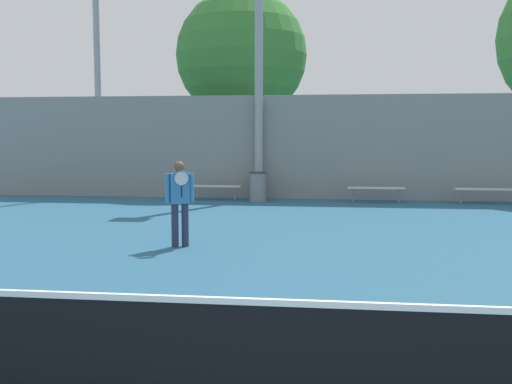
# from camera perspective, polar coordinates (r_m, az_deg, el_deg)

# --- Properties ---
(tennis_net) EXTENTS (11.23, 0.09, 0.99)m
(tennis_net) POSITION_cam_1_polar(r_m,az_deg,el_deg) (4.70, 4.03, -15.95)
(tennis_net) COLOR #99999E
(tennis_net) RESTS_ON ground_plane
(tennis_player) EXTENTS (0.53, 0.49, 1.69)m
(tennis_player) POSITION_cam_1_polar(r_m,az_deg,el_deg) (11.85, -7.27, -0.62)
(tennis_player) COLOR #282D47
(tennis_player) RESTS_ON ground_plane
(bench_courtside_near) EXTENTS (1.89, 0.40, 0.49)m
(bench_courtside_near) POSITION_cam_1_polar(r_m,az_deg,el_deg) (20.21, -4.16, 0.49)
(bench_courtside_near) COLOR silver
(bench_courtside_near) RESTS_ON ground_plane
(bench_courtside_far) EXTENTS (2.07, 0.40, 0.49)m
(bench_courtside_far) POSITION_cam_1_polar(r_m,az_deg,el_deg) (20.43, 21.24, 0.19)
(bench_courtside_far) COLOR silver
(bench_courtside_far) RESTS_ON ground_plane
(bench_adjacent_court) EXTENTS (1.85, 0.40, 0.49)m
(bench_adjacent_court) POSITION_cam_1_polar(r_m,az_deg,el_deg) (19.87, 11.38, 0.31)
(bench_adjacent_court) COLOR silver
(bench_adjacent_court) RESTS_ON ground_plane
(light_pole_near_left) EXTENTS (0.90, 0.60, 8.66)m
(light_pole_near_left) POSITION_cam_1_polar(r_m,az_deg,el_deg) (20.57, 0.27, 13.36)
(light_pole_near_left) COLOR #939399
(light_pole_near_left) RESTS_ON ground_plane
(trash_bin) EXTENTS (0.57, 0.57, 0.97)m
(trash_bin) POSITION_cam_1_polar(r_m,az_deg,el_deg) (19.83, 0.17, 0.52)
(trash_bin) COLOR gray
(trash_bin) RESTS_ON ground_plane
(back_fence) EXTENTS (24.41, 0.06, 3.54)m
(back_fence) POSITION_cam_1_polar(r_m,az_deg,el_deg) (20.51, 6.57, 4.25)
(back_fence) COLOR gray
(back_fence) RESTS_ON ground_plane
(tree_green_tall) EXTENTS (5.28, 5.28, 8.03)m
(tree_green_tall) POSITION_cam_1_polar(r_m,az_deg,el_deg) (24.86, -1.39, 12.82)
(tree_green_tall) COLOR brown
(tree_green_tall) RESTS_ON ground_plane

